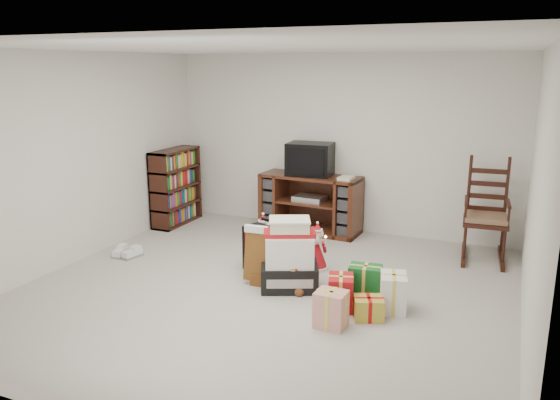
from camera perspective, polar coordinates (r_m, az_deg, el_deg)
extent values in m
cube|color=#B3ADA4|center=(5.89, -1.49, -9.46)|extent=(5.00, 5.00, 0.01)
cube|color=white|center=(5.42, -1.66, 15.67)|extent=(5.00, 5.00, 0.01)
cube|color=white|center=(7.83, 6.23, 5.86)|extent=(5.00, 0.01, 2.50)
cube|color=white|center=(3.49, -19.23, -4.93)|extent=(5.00, 0.01, 2.50)
cube|color=white|center=(6.94, -20.67, 4.03)|extent=(0.01, 5.00, 2.50)
cube|color=white|center=(5.03, 25.23, 0.12)|extent=(0.01, 5.00, 2.50)
cube|color=#4B2415|center=(7.82, 3.18, -0.36)|extent=(1.46, 0.60, 0.82)
cube|color=#ADADAF|center=(7.78, 3.11, 0.14)|extent=(0.45, 0.33, 0.08)
cube|color=#35140E|center=(8.32, -10.83, 1.37)|extent=(0.31, 0.92, 1.13)
cube|color=#35140E|center=(7.12, 20.67, -2.17)|extent=(0.56, 0.54, 0.05)
cube|color=#7F6045|center=(7.11, 20.71, -1.70)|extent=(0.52, 0.50, 0.06)
cube|color=#35140E|center=(7.25, 21.06, 1.58)|extent=(0.44, 0.09, 0.80)
cube|color=#35140E|center=(7.25, 20.37, -5.52)|extent=(0.59, 0.90, 0.06)
cube|color=black|center=(5.90, 0.98, -7.95)|extent=(0.72, 0.64, 0.27)
cube|color=white|center=(5.80, 0.99, -5.20)|extent=(0.62, 0.56, 0.33)
cube|color=#A91316|center=(5.74, 1.00, -3.43)|extent=(0.61, 0.49, 0.05)
cube|color=beige|center=(5.72, 1.00, -2.69)|extent=(0.50, 0.45, 0.11)
cube|color=maroon|center=(6.30, -1.83, -5.22)|extent=(0.46, 0.35, 0.54)
cube|color=black|center=(6.28, -1.47, -2.04)|extent=(0.21, 0.11, 0.03)
ellipsoid|color=brown|center=(5.83, 1.73, -8.42)|extent=(0.24, 0.20, 0.25)
sphere|color=brown|center=(5.75, 1.63, -7.15)|extent=(0.16, 0.16, 0.16)
cone|color=#AD121C|center=(6.43, 3.89, -5.63)|extent=(0.26, 0.26, 0.37)
sphere|color=#D1A792|center=(6.35, 3.92, -3.64)|extent=(0.13, 0.13, 0.13)
cone|color=#AD121C|center=(6.33, 3.93, -2.80)|extent=(0.11, 0.11, 0.09)
cylinder|color=silver|center=(6.23, 4.77, -4.38)|extent=(0.02, 0.02, 0.11)
cone|color=#AD121C|center=(6.73, -1.75, -4.64)|extent=(0.27, 0.27, 0.38)
sphere|color=#D1A792|center=(6.66, -1.77, -2.69)|extent=(0.13, 0.13, 0.13)
cone|color=#AD121C|center=(6.63, -1.77, -1.85)|extent=(0.12, 0.12, 0.10)
cylinder|color=silver|center=(6.53, -1.05, -3.39)|extent=(0.02, 0.02, 0.12)
cube|color=white|center=(7.18, -16.29, -5.24)|extent=(0.18, 0.29, 0.10)
cube|color=white|center=(7.07, -15.20, -5.46)|extent=(0.16, 0.29, 0.10)
cube|color=#A91316|center=(5.51, 6.32, -9.59)|extent=(0.29, 0.29, 0.29)
cube|color=#1B6F26|center=(5.70, 9.34, -8.85)|extent=(0.29, 0.29, 0.29)
cube|color=gold|center=(5.29, 8.71, -10.69)|extent=(0.29, 0.29, 0.29)
cube|color=silver|center=(5.18, 4.41, -11.11)|extent=(0.29, 0.29, 0.29)
cube|color=white|center=(5.44, 11.64, -10.08)|extent=(0.29, 0.29, 0.29)
cube|color=black|center=(7.72, 3.16, 4.30)|extent=(0.65, 0.49, 0.46)
cube|color=black|center=(7.51, 2.57, 4.04)|extent=(0.53, 0.06, 0.37)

